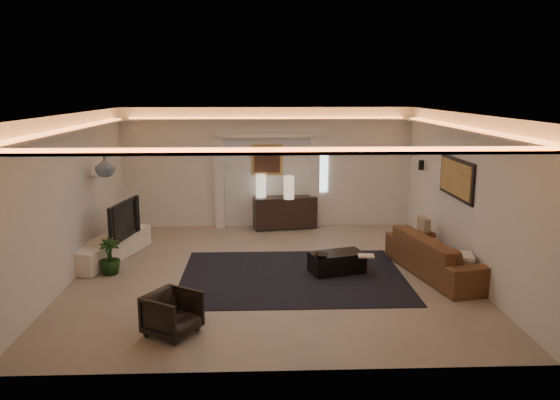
{
  "coord_description": "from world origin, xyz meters",
  "views": [
    {
      "loc": [
        -0.19,
        -9.39,
        3.32
      ],
      "look_at": [
        0.2,
        0.6,
        1.25
      ],
      "focal_mm": 34.4,
      "sensor_mm": 36.0,
      "label": 1
    }
  ],
  "objects_px": {
    "armchair": "(172,314)",
    "sofa": "(440,255)",
    "console": "(285,212)",
    "coffee_table": "(337,262)"
  },
  "relations": [
    {
      "from": "console",
      "to": "sofa",
      "type": "relative_size",
      "value": 0.6
    },
    {
      "from": "coffee_table",
      "to": "armchair",
      "type": "distance_m",
      "value": 3.57
    },
    {
      "from": "console",
      "to": "armchair",
      "type": "relative_size",
      "value": 2.29
    },
    {
      "from": "console",
      "to": "sofa",
      "type": "distance_m",
      "value": 4.34
    },
    {
      "from": "sofa",
      "to": "armchair",
      "type": "xyz_separation_m",
      "value": [
        -4.48,
        -2.27,
        -0.07
      ]
    },
    {
      "from": "console",
      "to": "coffee_table",
      "type": "height_order",
      "value": "console"
    },
    {
      "from": "sofa",
      "to": "armchair",
      "type": "height_order",
      "value": "sofa"
    },
    {
      "from": "sofa",
      "to": "coffee_table",
      "type": "distance_m",
      "value": 1.87
    },
    {
      "from": "sofa",
      "to": "coffee_table",
      "type": "bearing_deg",
      "value": 72.78
    },
    {
      "from": "armchair",
      "to": "sofa",
      "type": "bearing_deg",
      "value": -31.3
    }
  ]
}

